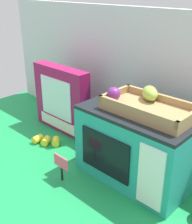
# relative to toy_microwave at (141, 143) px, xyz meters

# --- Properties ---
(ground_plane) EXTENTS (1.70, 1.70, 0.00)m
(ground_plane) POSITION_rel_toy_microwave_xyz_m (-0.21, 0.02, -0.13)
(ground_plane) COLOR #198C47
(ground_plane) RESTS_ON ground
(display_back_panel) EXTENTS (1.61, 0.03, 0.56)m
(display_back_panel) POSITION_rel_toy_microwave_xyz_m (-0.21, 0.21, 0.15)
(display_back_panel) COLOR silver
(display_back_panel) RESTS_ON ground
(toy_microwave) EXTENTS (0.39, 0.28, 0.26)m
(toy_microwave) POSITION_rel_toy_microwave_xyz_m (0.00, 0.00, 0.00)
(toy_microwave) COLOR teal
(toy_microwave) RESTS_ON ground
(food_groups_crate) EXTENTS (0.30, 0.18, 0.07)m
(food_groups_crate) POSITION_rel_toy_microwave_xyz_m (0.02, -0.01, 0.15)
(food_groups_crate) COLOR #A37F51
(food_groups_crate) RESTS_ON toy_microwave
(cookie_set_box) EXTENTS (0.32, 0.07, 0.31)m
(cookie_set_box) POSITION_rel_toy_microwave_xyz_m (-0.47, 0.03, 0.02)
(cookie_set_box) COLOR #99144C
(cookie_set_box) RESTS_ON ground
(price_sign) EXTENTS (0.07, 0.01, 0.10)m
(price_sign) POSITION_rel_toy_microwave_xyz_m (-0.17, -0.23, -0.06)
(price_sign) COLOR black
(price_sign) RESTS_ON ground
(loose_toy_banana) EXTENTS (0.12, 0.09, 0.03)m
(loose_toy_banana) POSITION_rel_toy_microwave_xyz_m (-0.42, -0.11, -0.11)
(loose_toy_banana) COLOR yellow
(loose_toy_banana) RESTS_ON ground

